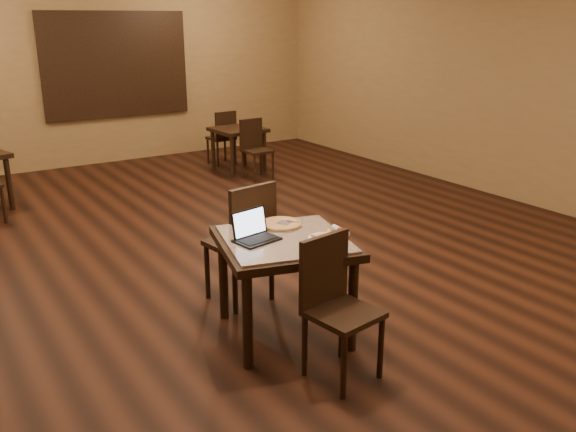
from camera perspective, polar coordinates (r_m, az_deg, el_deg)
ground at (r=5.96m, az=-4.20°, el=-4.35°), size 10.00×10.00×0.00m
wall_back at (r=10.21m, az=-18.54°, el=12.88°), size 8.00×0.02×3.00m
wall_right at (r=8.25m, az=21.15°, el=11.56°), size 0.02×10.00×3.00m
mural at (r=10.31m, az=-15.77°, el=13.45°), size 2.34×0.05×1.64m
tiled_table at (r=4.41m, az=-0.32°, el=-3.31°), size 1.13×1.13×0.76m
chair_main_near at (r=3.99m, az=4.38°, el=-7.74°), size 0.47×0.47×0.95m
chair_main_far at (r=4.94m, az=-4.03°, el=-1.95°), size 0.51×0.51×1.03m
laptop at (r=4.34m, az=-3.25°, el=-1.50°), size 0.33×0.29×0.21m
plate at (r=4.35m, az=3.40°, el=-2.10°), size 0.23×0.23×0.01m
pizza_slice at (r=4.34m, az=3.40°, el=-1.90°), size 0.27×0.27×0.02m
pizza_pan at (r=4.62m, az=-0.69°, el=-0.87°), size 0.34×0.34×0.01m
pizza_whole at (r=4.62m, az=-0.69°, el=-0.71°), size 0.32×0.32×0.02m
spatula at (r=4.61m, az=-0.34°, el=-0.62°), size 0.19×0.23×0.01m
napkin_roll at (r=4.48m, az=4.95°, el=-1.35°), size 0.05×0.19×0.04m
other_table_a at (r=9.40m, az=-4.69°, el=7.53°), size 0.75×0.75×0.67m
other_table_a_chair_near at (r=8.97m, az=-3.14°, el=6.63°), size 0.39×0.39×0.87m
other_table_a_chair_far at (r=9.85m, az=-6.08°, el=7.58°), size 0.39×0.39×0.87m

